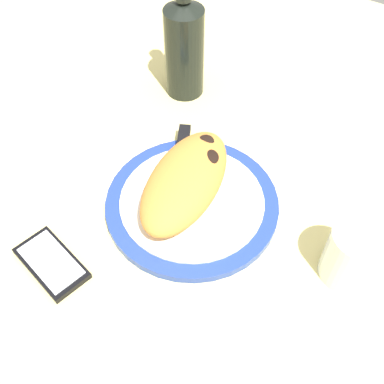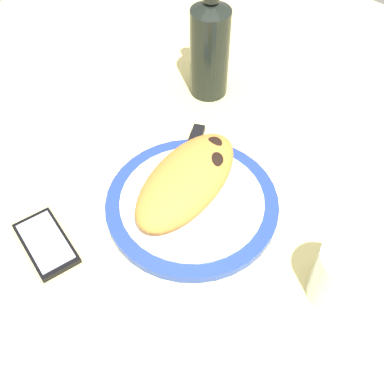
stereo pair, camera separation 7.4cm
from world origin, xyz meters
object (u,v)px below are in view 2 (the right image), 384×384
Objects in this scene: smartphone at (46,243)px; water_glass at (341,279)px; plate at (192,203)px; fork at (224,214)px; wine_bottle at (210,46)px; knife at (189,158)px; calzone at (187,180)px.

water_glass is (21.79, -36.32, 3.46)cm from smartphone.
water_glass reaches higher than smartphone.
plate is 1.78× the size of fork.
plate is 5.76cm from fork.
fork is at bearing -135.45° from wine_bottle.
plate is 1.35× the size of knife.
calzone is 7.53cm from knife.
knife is 31.21cm from water_glass.
smartphone is at bearing 154.12° from calzone.
calzone is 1.15× the size of knife.
wine_bottle is at bearing 44.55° from fork.
fork is at bearing -113.28° from knife.
calzone is 2.50× the size of water_glass.
water_glass is (1.92, -24.80, 3.19)cm from plate.
water_glass reaches higher than plate.
smartphone is at bearing 149.89° from plate.
wine_bottle is at bearing 33.18° from calzone.
water_glass reaches higher than knife.
calzone is at bearing -25.88° from smartphone.
wine_bottle is (21.66, 41.41, 6.10)cm from water_glass.
calzone reaches higher than fork.
plate is at bearing -110.95° from calzone.
smartphone is (-25.94, 5.44, -1.66)cm from knife.
plate is 8.70cm from knife.
wine_bottle reaches higher than calzone.
knife is 21.90cm from wine_bottle.
plate is 2.18× the size of smartphone.
smartphone is (-20.47, 9.93, -4.24)cm from calzone.
fork is 1.64× the size of water_glass.
knife is at bearing -11.85° from smartphone.
smartphone is (-20.93, 17.08, -1.37)cm from fork.
wine_bottle reaches higher than knife.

